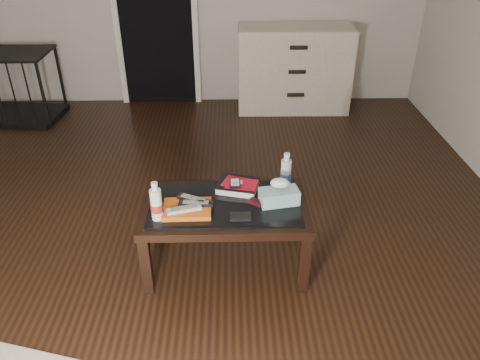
{
  "coord_description": "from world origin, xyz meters",
  "views": [
    {
      "loc": [
        0.39,
        -2.73,
        2.03
      ],
      "look_at": [
        0.44,
        -0.27,
        0.55
      ],
      "focal_mm": 35.0,
      "sensor_mm": 36.0,
      "label": 1
    }
  ],
  "objects_px": {
    "dresser": "(294,69)",
    "coffee_table": "(225,211)",
    "tissue_box": "(279,197)",
    "textbook": "(238,186)",
    "pet_crate": "(14,98)",
    "water_bottle_right": "(286,170)",
    "water_bottle_left": "(156,201)"
  },
  "relations": [
    {
      "from": "coffee_table",
      "to": "pet_crate",
      "type": "distance_m",
      "value": 3.28
    },
    {
      "from": "water_bottle_left",
      "to": "coffee_table",
      "type": "bearing_deg",
      "value": 21.9
    },
    {
      "from": "tissue_box",
      "to": "textbook",
      "type": "bearing_deg",
      "value": 135.75
    },
    {
      "from": "pet_crate",
      "to": "tissue_box",
      "type": "bearing_deg",
      "value": -37.39
    },
    {
      "from": "dresser",
      "to": "tissue_box",
      "type": "xyz_separation_m",
      "value": [
        -0.41,
        -2.63,
        0.06
      ]
    },
    {
      "from": "dresser",
      "to": "water_bottle_right",
      "type": "distance_m",
      "value": 2.47
    },
    {
      "from": "dresser",
      "to": "pet_crate",
      "type": "xyz_separation_m",
      "value": [
        -2.98,
        -0.23,
        -0.22
      ]
    },
    {
      "from": "water_bottle_right",
      "to": "tissue_box",
      "type": "distance_m",
      "value": 0.21
    },
    {
      "from": "dresser",
      "to": "textbook",
      "type": "relative_size",
      "value": 4.82
    },
    {
      "from": "textbook",
      "to": "coffee_table",
      "type": "bearing_deg",
      "value": -103.78
    },
    {
      "from": "coffee_table",
      "to": "pet_crate",
      "type": "xyz_separation_m",
      "value": [
        -2.25,
        2.39,
        -0.17
      ]
    },
    {
      "from": "textbook",
      "to": "water_bottle_left",
      "type": "distance_m",
      "value": 0.56
    },
    {
      "from": "water_bottle_left",
      "to": "dresser",
      "type": "bearing_deg",
      "value": 68.08
    },
    {
      "from": "textbook",
      "to": "tissue_box",
      "type": "bearing_deg",
      "value": -19.66
    },
    {
      "from": "coffee_table",
      "to": "tissue_box",
      "type": "distance_m",
      "value": 0.34
    },
    {
      "from": "water_bottle_right",
      "to": "tissue_box",
      "type": "xyz_separation_m",
      "value": [
        -0.06,
        -0.18,
        -0.07
      ]
    },
    {
      "from": "dresser",
      "to": "coffee_table",
      "type": "bearing_deg",
      "value": -104.97
    },
    {
      "from": "coffee_table",
      "to": "dresser",
      "type": "relative_size",
      "value": 0.83
    },
    {
      "from": "water_bottle_left",
      "to": "textbook",
      "type": "bearing_deg",
      "value": 33.47
    },
    {
      "from": "water_bottle_right",
      "to": "tissue_box",
      "type": "bearing_deg",
      "value": -107.28
    },
    {
      "from": "coffee_table",
      "to": "pet_crate",
      "type": "height_order",
      "value": "pet_crate"
    },
    {
      "from": "tissue_box",
      "to": "pet_crate",
      "type": "bearing_deg",
      "value": 126.5
    },
    {
      "from": "coffee_table",
      "to": "textbook",
      "type": "bearing_deg",
      "value": 62.2
    },
    {
      "from": "pet_crate",
      "to": "coffee_table",
      "type": "bearing_deg",
      "value": -41.12
    },
    {
      "from": "coffee_table",
      "to": "water_bottle_left",
      "type": "height_order",
      "value": "water_bottle_left"
    },
    {
      "from": "tissue_box",
      "to": "water_bottle_left",
      "type": "bearing_deg",
      "value": -179.08
    },
    {
      "from": "pet_crate",
      "to": "dresser",
      "type": "bearing_deg",
      "value": 9.94
    },
    {
      "from": "pet_crate",
      "to": "water_bottle_right",
      "type": "xyz_separation_m",
      "value": [
        2.63,
        -2.21,
        0.35
      ]
    },
    {
      "from": "coffee_table",
      "to": "tissue_box",
      "type": "bearing_deg",
      "value": -1.8
    },
    {
      "from": "dresser",
      "to": "textbook",
      "type": "xyz_separation_m",
      "value": [
        -0.65,
        -2.46,
        0.03
      ]
    },
    {
      "from": "pet_crate",
      "to": "water_bottle_left",
      "type": "relative_size",
      "value": 4.01
    },
    {
      "from": "dresser",
      "to": "water_bottle_left",
      "type": "bearing_deg",
      "value": -111.26
    }
  ]
}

